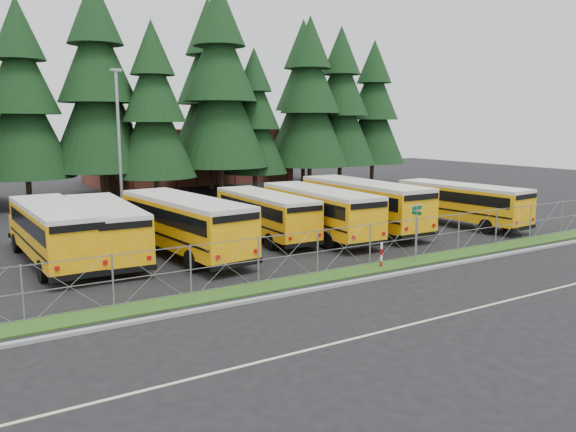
# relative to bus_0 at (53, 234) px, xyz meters

# --- Properties ---
(ground) EXTENTS (120.00, 120.00, 0.00)m
(ground) POSITION_rel_bus_0_xyz_m (13.75, -7.05, -1.44)
(ground) COLOR black
(ground) RESTS_ON ground
(curb) EXTENTS (50.00, 0.25, 0.12)m
(curb) POSITION_rel_bus_0_xyz_m (13.75, -10.15, -1.38)
(curb) COLOR gray
(curb) RESTS_ON ground
(grass_verge) EXTENTS (50.00, 1.40, 0.06)m
(grass_verge) POSITION_rel_bus_0_xyz_m (13.75, -8.75, -1.41)
(grass_verge) COLOR #173F12
(grass_verge) RESTS_ON ground
(road_lane_line) EXTENTS (50.00, 0.12, 0.01)m
(road_lane_line) POSITION_rel_bus_0_xyz_m (13.75, -15.05, -1.44)
(road_lane_line) COLOR beige
(road_lane_line) RESTS_ON ground
(chainlink_fence) EXTENTS (44.00, 0.10, 2.00)m
(chainlink_fence) POSITION_rel_bus_0_xyz_m (13.75, -8.05, -0.44)
(chainlink_fence) COLOR gray
(chainlink_fence) RESTS_ON ground
(brick_building) EXTENTS (22.00, 10.00, 6.00)m
(brick_building) POSITION_rel_bus_0_xyz_m (19.75, 32.95, 1.56)
(brick_building) COLOR brown
(brick_building) RESTS_ON ground
(bus_0) EXTENTS (3.15, 11.13, 2.89)m
(bus_0) POSITION_rel_bus_0_xyz_m (0.00, 0.00, 0.00)
(bus_0) COLOR orange
(bus_0) RESTS_ON ground
(bus_1) EXTENTS (2.95, 10.78, 2.80)m
(bus_1) POSITION_rel_bus_0_xyz_m (2.30, -0.18, -0.04)
(bus_1) COLOR orange
(bus_1) RESTS_ON ground
(bus_2) EXTENTS (3.92, 11.65, 3.00)m
(bus_2) POSITION_rel_bus_0_xyz_m (5.85, -1.50, 0.05)
(bus_2) COLOR orange
(bus_2) RESTS_ON ground
(bus_4) EXTENTS (2.61, 10.24, 2.67)m
(bus_4) POSITION_rel_bus_0_xyz_m (11.40, 0.08, -0.11)
(bus_4) COLOR orange
(bus_4) RESTS_ON ground
(bus_5) EXTENTS (3.03, 11.18, 2.91)m
(bus_5) POSITION_rel_bus_0_xyz_m (14.23, -1.28, 0.01)
(bus_5) COLOR orange
(bus_5) RESTS_ON ground
(bus_6) EXTENTS (2.97, 11.85, 3.10)m
(bus_6) POSITION_rel_bus_0_xyz_m (17.85, -0.81, 0.10)
(bus_6) COLOR orange
(bus_6) RESTS_ON ground
(bus_east) EXTENTS (3.49, 10.65, 2.74)m
(bus_east) POSITION_rel_bus_0_xyz_m (24.42, -2.78, -0.07)
(bus_east) COLOR orange
(bus_east) RESTS_ON ground
(street_sign) EXTENTS (0.83, 0.54, 2.81)m
(street_sign) POSITION_rel_bus_0_xyz_m (14.87, -8.88, 0.59)
(street_sign) COLOR gray
(street_sign) RESTS_ON ground
(striped_bollard) EXTENTS (0.11, 0.11, 1.20)m
(striped_bollard) POSITION_rel_bus_0_xyz_m (12.89, -8.73, -0.84)
(striped_bollard) COLOR #B20C0C
(striped_bollard) RESTS_ON ground
(light_standard) EXTENTS (0.70, 0.35, 10.14)m
(light_standard) POSITION_rel_bus_0_xyz_m (5.75, 9.37, 4.06)
(light_standard) COLOR gray
(light_standard) RESTS_ON ground
(conifer_2) EXTENTS (7.36, 7.36, 16.27)m
(conifer_2) POSITION_rel_bus_0_xyz_m (1.34, 20.48, 6.69)
(conifer_2) COLOR black
(conifer_2) RESTS_ON ground
(conifer_3) EXTENTS (8.33, 8.33, 18.41)m
(conifer_3) POSITION_rel_bus_0_xyz_m (7.04, 20.15, 7.76)
(conifer_3) COLOR black
(conifer_3) RESTS_ON ground
(conifer_4) EXTENTS (6.76, 6.76, 14.94)m
(conifer_4) POSITION_rel_bus_0_xyz_m (10.83, 17.53, 6.03)
(conifer_4) COLOR black
(conifer_4) RESTS_ON ground
(conifer_5) EXTENTS (8.57, 8.57, 18.95)m
(conifer_5) POSITION_rel_bus_0_xyz_m (17.26, 18.49, 8.03)
(conifer_5) COLOR black
(conifer_5) RESTS_ON ground
(conifer_6) EXTENTS (6.13, 6.13, 13.57)m
(conifer_6) POSITION_rel_bus_0_xyz_m (20.82, 18.77, 5.34)
(conifer_6) COLOR black
(conifer_6) RESTS_ON ground
(conifer_7) EXTENTS (7.63, 7.63, 16.87)m
(conifer_7) POSITION_rel_bus_0_xyz_m (26.77, 18.41, 6.99)
(conifer_7) COLOR black
(conifer_7) RESTS_ON ground
(conifer_8) EXTENTS (7.42, 7.42, 16.42)m
(conifer_8) POSITION_rel_bus_0_xyz_m (31.14, 19.28, 6.76)
(conifer_8) COLOR black
(conifer_8) RESTS_ON ground
(conifer_9) EXTENTS (7.06, 7.06, 15.60)m
(conifer_9) POSITION_rel_bus_0_xyz_m (36.53, 20.53, 6.36)
(conifer_9) COLOR black
(conifer_9) RESTS_ON ground
(conifer_11) EXTENTS (6.41, 6.41, 14.17)m
(conifer_11) POSITION_rel_bus_0_xyz_m (8.86, 25.60, 5.64)
(conifer_11) COLOR black
(conifer_11) RESTS_ON ground
(conifer_12) EXTENTS (8.53, 8.53, 18.87)m
(conifer_12) POSITION_rel_bus_0_xyz_m (18.98, 24.84, 7.99)
(conifer_12) COLOR black
(conifer_12) RESTS_ON ground
(conifer_13) EXTENTS (8.06, 8.06, 17.83)m
(conifer_13) POSITION_rel_bus_0_xyz_m (30.19, 24.92, 7.47)
(conifer_13) COLOR black
(conifer_13) RESTS_ON ground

